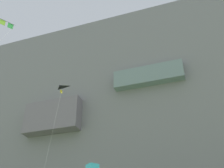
% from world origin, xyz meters
% --- Properties ---
extents(cliff_face, '(180.00, 34.64, 62.32)m').
position_xyz_m(cliff_face, '(-0.02, 73.08, 31.16)').
color(cliff_face, gray).
rests_on(cliff_face, ground).
extents(kite_delta_high_left, '(2.38, 5.47, 20.57)m').
position_xyz_m(kite_delta_high_left, '(-6.52, 28.29, 19.96)').
color(kite_delta_high_left, black).
rests_on(kite_delta_high_left, ground).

